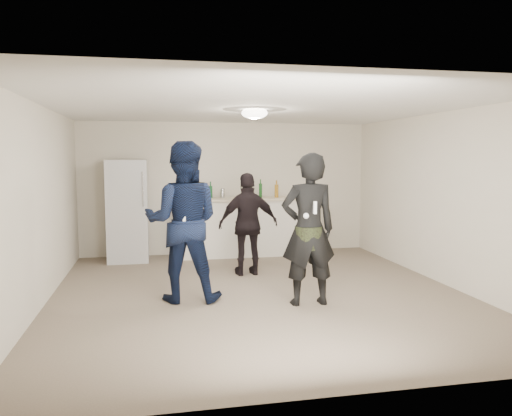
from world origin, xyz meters
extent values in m
plane|color=#6B5B4C|center=(0.00, 0.00, 0.00)|extent=(6.00, 6.00, 0.00)
plane|color=silver|center=(0.00, 0.00, 2.50)|extent=(6.00, 6.00, 0.00)
plane|color=beige|center=(0.00, 3.00, 1.25)|extent=(6.00, 0.00, 6.00)
plane|color=beige|center=(0.00, -3.00, 1.25)|extent=(6.00, 0.00, 6.00)
plane|color=beige|center=(-2.75, 0.00, 1.25)|extent=(0.00, 6.00, 6.00)
plane|color=beige|center=(2.75, 0.00, 1.25)|extent=(0.00, 6.00, 6.00)
cube|color=silver|center=(0.34, 2.67, 0.53)|extent=(2.60, 0.56, 1.05)
cube|color=beige|center=(0.34, 2.67, 1.07)|extent=(2.68, 0.64, 0.04)
cube|color=silver|center=(-1.84, 2.60, 0.90)|extent=(0.70, 0.70, 1.80)
cylinder|color=silver|center=(-1.56, 2.23, 1.30)|extent=(0.02, 0.02, 0.60)
ellipsoid|color=white|center=(0.00, 0.30, 2.45)|extent=(0.36, 0.36, 0.16)
cylinder|color=#B5B5BA|center=(-0.11, 2.78, 1.18)|extent=(0.08, 0.08, 0.17)
imported|color=#101D43|center=(-1.02, -0.10, 1.02)|extent=(1.12, 0.94, 2.05)
imported|color=black|center=(0.50, -0.60, 0.95)|extent=(0.69, 0.46, 1.90)
cylinder|color=#273317|center=(0.50, -0.60, 0.85)|extent=(0.34, 0.34, 0.28)
imported|color=black|center=(0.06, 1.11, 0.80)|extent=(0.96, 0.44, 1.61)
cube|color=white|center=(-1.02, -0.38, 1.05)|extent=(0.04, 0.04, 0.15)
sphere|color=white|center=(-0.90, -0.35, 0.98)|extent=(0.07, 0.07, 0.07)
cube|color=white|center=(0.50, -0.85, 1.25)|extent=(0.04, 0.04, 0.15)
sphere|color=white|center=(0.40, -0.82, 1.15)|extent=(0.07, 0.07, 0.07)
cylinder|color=#154B24|center=(-0.33, 2.80, 1.20)|extent=(0.07, 0.07, 0.22)
cylinder|color=#164F1A|center=(0.60, 2.70, 1.22)|extent=(0.06, 0.06, 0.26)
cylinder|color=silver|center=(-0.55, 2.79, 1.18)|extent=(0.07, 0.07, 0.19)
cylinder|color=brown|center=(-0.48, 2.79, 1.18)|extent=(0.08, 0.08, 0.18)
cylinder|color=#9C6A16|center=(0.89, 2.63, 1.21)|extent=(0.07, 0.07, 0.25)
camera|label=1|loc=(-1.37, -6.49, 1.85)|focal=35.00mm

